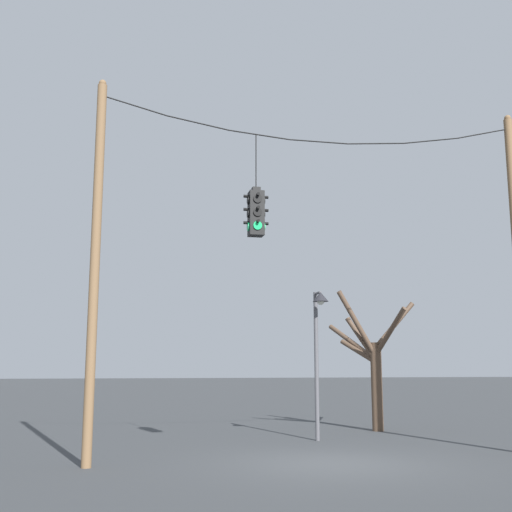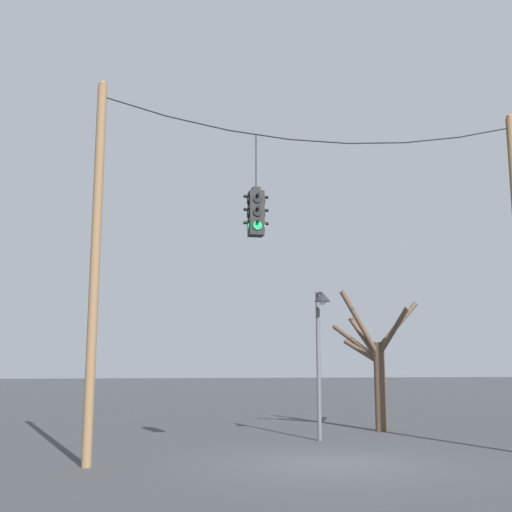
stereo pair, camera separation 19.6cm
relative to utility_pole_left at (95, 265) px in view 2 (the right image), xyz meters
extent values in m
plane|color=#383A3D|center=(5.11, -0.48, -4.23)|extent=(200.00, 200.00, 0.00)
cylinder|color=brown|center=(0.00, 0.00, -0.05)|extent=(0.21, 0.21, 8.35)
sphere|color=brown|center=(0.00, 0.00, 4.16)|extent=(0.17, 0.17, 0.17)
sphere|color=brown|center=(10.22, 0.00, 4.16)|extent=(0.17, 0.17, 0.17)
cylinder|color=black|center=(0.73, 0.00, 3.69)|extent=(1.47, 0.03, 0.39)
cylinder|color=black|center=(2.19, 0.00, 3.39)|extent=(1.47, 0.03, 0.27)
cylinder|color=black|center=(3.65, 0.00, 3.21)|extent=(1.46, 0.03, 0.15)
cylinder|color=black|center=(5.11, 0.00, 3.15)|extent=(1.46, 0.03, 0.03)
cylinder|color=black|center=(6.57, 0.00, 3.21)|extent=(1.46, 0.03, 0.15)
cylinder|color=black|center=(8.03, 0.00, 3.39)|extent=(1.47, 0.03, 0.27)
cylinder|color=black|center=(9.49, 0.00, 3.69)|extent=(1.47, 0.03, 0.39)
cube|color=black|center=(3.56, 0.00, 1.30)|extent=(0.34, 0.34, 1.05)
cube|color=black|center=(3.56, 0.00, 1.87)|extent=(0.19, 0.19, 0.10)
cylinder|color=black|center=(3.56, 0.00, 2.56)|extent=(0.02, 0.02, 1.28)
cylinder|color=black|center=(3.56, -0.18, 1.61)|extent=(0.20, 0.03, 0.20)
cylinder|color=black|center=(3.56, -0.23, 1.70)|extent=(0.07, 0.12, 0.07)
cylinder|color=black|center=(3.56, -0.18, 1.30)|extent=(0.20, 0.03, 0.20)
cylinder|color=black|center=(3.56, -0.23, 1.39)|extent=(0.07, 0.12, 0.07)
cylinder|color=#19C666|center=(3.56, -0.18, 0.98)|extent=(0.20, 0.03, 0.20)
cylinder|color=black|center=(3.56, -0.23, 1.07)|extent=(0.07, 0.12, 0.07)
cylinder|color=black|center=(3.56, 0.18, 1.61)|extent=(0.20, 0.03, 0.20)
cylinder|color=black|center=(3.56, 0.23, 1.70)|extent=(0.07, 0.12, 0.07)
cylinder|color=black|center=(3.56, 0.18, 1.30)|extent=(0.20, 0.03, 0.20)
cylinder|color=black|center=(3.56, 0.23, 1.39)|extent=(0.07, 0.12, 0.07)
cylinder|color=#19C666|center=(3.56, 0.18, 0.98)|extent=(0.20, 0.03, 0.20)
cylinder|color=black|center=(3.56, 0.23, 1.07)|extent=(0.07, 0.12, 0.07)
cylinder|color=black|center=(3.38, 0.00, 1.61)|extent=(0.03, 0.20, 0.20)
cylinder|color=black|center=(3.33, 0.00, 1.70)|extent=(0.12, 0.07, 0.07)
cylinder|color=black|center=(3.38, 0.00, 1.30)|extent=(0.03, 0.20, 0.20)
cylinder|color=black|center=(3.33, 0.00, 1.39)|extent=(0.12, 0.07, 0.07)
cylinder|color=#19C666|center=(3.38, 0.00, 0.98)|extent=(0.03, 0.20, 0.20)
cylinder|color=black|center=(3.33, 0.00, 1.07)|extent=(0.12, 0.07, 0.07)
cylinder|color=black|center=(3.75, 0.00, 1.61)|extent=(0.03, 0.20, 0.20)
cylinder|color=black|center=(3.79, 0.00, 1.70)|extent=(0.12, 0.07, 0.07)
cylinder|color=black|center=(3.75, 0.00, 1.30)|extent=(0.03, 0.20, 0.20)
cylinder|color=black|center=(3.79, 0.00, 1.39)|extent=(0.12, 0.07, 0.07)
cylinder|color=#19C666|center=(3.75, 0.00, 0.98)|extent=(0.03, 0.20, 0.20)
cylinder|color=black|center=(3.79, 0.00, 1.07)|extent=(0.12, 0.07, 0.07)
cylinder|color=#515156|center=(6.10, 3.72, -2.14)|extent=(0.12, 0.12, 4.18)
cylinder|color=#515156|center=(6.10, 3.47, -0.10)|extent=(0.07, 0.49, 0.07)
cone|color=#232328|center=(6.10, 3.23, -0.23)|extent=(0.45, 0.45, 0.27)
sphere|color=silver|center=(6.10, 3.23, -0.37)|extent=(0.20, 0.20, 0.20)
cylinder|color=brown|center=(8.80, 5.90, -2.82)|extent=(0.36, 0.36, 2.82)
cylinder|color=brown|center=(8.45, 6.53, -1.69)|extent=(0.88, 1.41, 0.86)
cylinder|color=brown|center=(9.03, 5.23, -1.09)|extent=(0.65, 1.49, 1.54)
cylinder|color=brown|center=(8.38, 6.07, -1.29)|extent=(1.03, 0.53, 1.48)
cylinder|color=brown|center=(8.41, 7.03, -1.37)|extent=(0.95, 2.39, 1.37)
cylinder|color=brown|center=(9.49, 5.91, -0.84)|extent=(1.49, 0.18, 1.60)
cylinder|color=brown|center=(8.14, 5.77, -0.82)|extent=(1.49, 0.46, 2.17)
camera|label=1|loc=(0.63, -14.10, -2.17)|focal=45.00mm
camera|label=2|loc=(0.83, -14.14, -2.17)|focal=45.00mm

